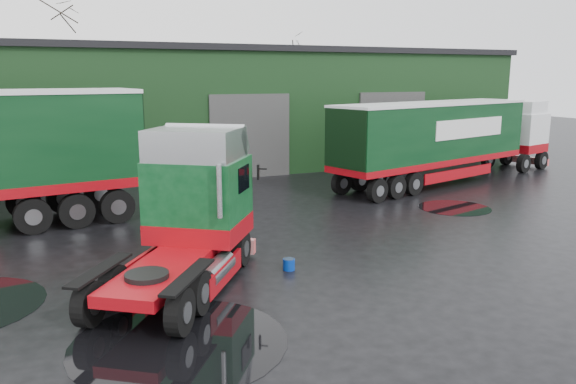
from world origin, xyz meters
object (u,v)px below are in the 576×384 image
Objects in this scene: warehouse at (215,106)px; wash_bucket at (289,264)px; tree_back_b at (278,90)px; tree_back_a at (58,77)px; hero_tractor at (173,214)px; lorry_right at (432,144)px.

wash_bucket is (-3.55, -19.02, -3.01)m from warehouse.
tree_back_b is at bearing 68.30° from wash_bucket.
tree_back_a is 1.27× the size of tree_back_b.
wash_bucket is 0.04× the size of tree_back_b.
hero_tractor is 3.41m from wash_bucket.
wash_bucket is (-10.43, -8.02, -1.73)m from lorry_right.
warehouse is at bearing -163.75° from lorry_right.
tree_back_b is (16.00, 0.00, -1.00)m from tree_back_a.
tree_back_a is at bearing 180.00° from tree_back_b.
lorry_right reaches higher than wash_bucket.
hero_tractor is at bearing -108.57° from warehouse.
tree_back_b reaches higher than warehouse.
wash_bucket is at bearing -81.28° from tree_back_a.
lorry_right is 25.90m from tree_back_a.
hero_tractor is 29.54m from tree_back_a.
lorry_right is at bearing -57.96° from warehouse.
lorry_right reaches higher than hero_tractor.
lorry_right is at bearing 66.74° from hero_tractor.
wash_bucket is 29.72m from tree_back_a.
tree_back_a is at bearing 128.66° from warehouse.
hero_tractor is 32.79m from tree_back_b.
tree_back_a reaches higher than hero_tractor.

